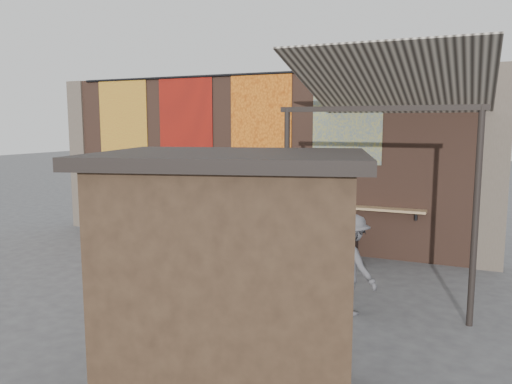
# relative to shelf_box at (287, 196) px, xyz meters

# --- Properties ---
(ground) EXTENTS (70.00, 70.00, 0.00)m
(ground) POSITION_rel_shelf_box_xyz_m (-1.03, -2.30, -1.25)
(ground) COLOR #474749
(ground) RESTS_ON ground
(brick_wall) EXTENTS (10.00, 0.40, 4.00)m
(brick_wall) POSITION_rel_shelf_box_xyz_m (-1.03, 0.40, 0.75)
(brick_wall) COLOR brown
(brick_wall) RESTS_ON ground
(pier_left) EXTENTS (0.50, 0.50, 4.00)m
(pier_left) POSITION_rel_shelf_box_xyz_m (-6.23, 0.40, 0.75)
(pier_left) COLOR #4C4238
(pier_left) RESTS_ON ground
(pier_right) EXTENTS (0.50, 0.50, 4.00)m
(pier_right) POSITION_rel_shelf_box_xyz_m (4.17, 0.40, 0.75)
(pier_right) COLOR #4C4238
(pier_right) RESTS_ON ground
(eating_counter) EXTENTS (8.00, 0.32, 0.05)m
(eating_counter) POSITION_rel_shelf_box_xyz_m (-1.03, 0.03, -0.15)
(eating_counter) COLOR #9E7A51
(eating_counter) RESTS_ON brick_wall
(shelf_box) EXTENTS (0.55, 0.29, 0.24)m
(shelf_box) POSITION_rel_shelf_box_xyz_m (0.00, 0.00, 0.00)
(shelf_box) COLOR white
(shelf_box) RESTS_ON eating_counter
(tapestry_redgold) EXTENTS (1.50, 0.02, 2.00)m
(tapestry_redgold) POSITION_rel_shelf_box_xyz_m (-4.63, 0.18, 1.75)
(tapestry_redgold) COLOR maroon
(tapestry_redgold) RESTS_ON brick_wall
(tapestry_sun) EXTENTS (1.50, 0.02, 2.00)m
(tapestry_sun) POSITION_rel_shelf_box_xyz_m (-2.73, 0.18, 1.75)
(tapestry_sun) COLOR red
(tapestry_sun) RESTS_ON brick_wall
(tapestry_orange) EXTENTS (1.50, 0.02, 2.00)m
(tapestry_orange) POSITION_rel_shelf_box_xyz_m (-0.73, 0.18, 1.75)
(tapestry_orange) COLOR orange
(tapestry_orange) RESTS_ON brick_wall
(tapestry_multi) EXTENTS (1.50, 0.02, 2.00)m
(tapestry_multi) POSITION_rel_shelf_box_xyz_m (1.27, 0.18, 1.75)
(tapestry_multi) COLOR navy
(tapestry_multi) RESTS_ON brick_wall
(hang_rail) EXTENTS (9.50, 0.06, 0.06)m
(hang_rail) POSITION_rel_shelf_box_xyz_m (-1.03, 0.17, 2.73)
(hang_rail) COLOR black
(hang_rail) RESTS_ON brick_wall
(scooter_stool_0) EXTENTS (0.39, 0.88, 0.83)m
(scooter_stool_0) POSITION_rel_shelf_box_xyz_m (-3.68, -0.26, -0.83)
(scooter_stool_0) COLOR #7F460B
(scooter_stool_0) RESTS_ON ground
(scooter_stool_1) EXTENTS (0.38, 0.85, 0.81)m
(scooter_stool_1) POSITION_rel_shelf_box_xyz_m (-3.10, -0.28, -0.84)
(scooter_stool_1) COLOR #181855
(scooter_stool_1) RESTS_ON ground
(scooter_stool_2) EXTENTS (0.37, 0.82, 0.78)m
(scooter_stool_2) POSITION_rel_shelf_box_xyz_m (-2.53, -0.29, -0.86)
(scooter_stool_2) COLOR #B80E34
(scooter_stool_2) RESTS_ON ground
(scooter_stool_3) EXTENTS (0.40, 0.89, 0.85)m
(scooter_stool_3) POSITION_rel_shelf_box_xyz_m (-2.01, -0.31, -0.82)
(scooter_stool_3) COLOR #0D441E
(scooter_stool_3) RESTS_ON ground
(scooter_stool_4) EXTENTS (0.33, 0.73, 0.69)m
(scooter_stool_4) POSITION_rel_shelf_box_xyz_m (-1.45, -0.31, -0.90)
(scooter_stool_4) COLOR #165B4C
(scooter_stool_4) RESTS_ON ground
(scooter_stool_5) EXTENTS (0.36, 0.80, 0.76)m
(scooter_stool_5) POSITION_rel_shelf_box_xyz_m (-0.85, -0.28, -0.87)
(scooter_stool_5) COLOR navy
(scooter_stool_5) RESTS_ON ground
(scooter_stool_6) EXTENTS (0.39, 0.88, 0.83)m
(scooter_stool_6) POSITION_rel_shelf_box_xyz_m (-0.26, -0.35, -0.83)
(scooter_stool_6) COLOR maroon
(scooter_stool_6) RESTS_ON ground
(scooter_stool_7) EXTENTS (0.34, 0.76, 0.72)m
(scooter_stool_7) POSITION_rel_shelf_box_xyz_m (0.33, -0.29, -0.89)
(scooter_stool_7) COLOR #161853
(scooter_stool_7) RESTS_ON ground
(scooter_stool_8) EXTENTS (0.39, 0.87, 0.83)m
(scooter_stool_8) POSITION_rel_shelf_box_xyz_m (0.90, -0.27, -0.83)
(scooter_stool_8) COLOR #0E6316
(scooter_stool_8) RESTS_ON ground
(scooter_stool_9) EXTENTS (0.35, 0.78, 0.75)m
(scooter_stool_9) POSITION_rel_shelf_box_xyz_m (1.47, -0.33, -0.87)
(scooter_stool_9) COLOR black
(scooter_stool_9) RESTS_ON ground
(diner_left) EXTENTS (0.66, 0.53, 1.57)m
(diner_left) POSITION_rel_shelf_box_xyz_m (-3.19, -0.30, -0.46)
(diner_left) COLOR #787DAF
(diner_left) RESTS_ON ground
(diner_right) EXTENTS (0.82, 0.66, 1.60)m
(diner_right) POSITION_rel_shelf_box_xyz_m (-3.87, -0.30, -0.45)
(diner_right) COLOR #2C2229
(diner_right) RESTS_ON ground
(shopper_navy) EXTENTS (0.99, 0.91, 1.62)m
(shopper_navy) POSITION_rel_shelf_box_xyz_m (1.26, -2.27, -0.44)
(shopper_navy) COLOR #162232
(shopper_navy) RESTS_ON ground
(shopper_grey) EXTENTS (1.15, 1.02, 1.54)m
(shopper_grey) POSITION_rel_shelf_box_xyz_m (2.18, -3.14, -0.48)
(shopper_grey) COLOR #545358
(shopper_grey) RESTS_ON ground
(shopper_tan) EXTENTS (1.04, 0.94, 1.79)m
(shopper_tan) POSITION_rel_shelf_box_xyz_m (0.33, -1.15, -0.35)
(shopper_tan) COLOR #91675C
(shopper_tan) RESTS_ON ground
(market_stall) EXTENTS (2.65, 2.25, 2.47)m
(market_stall) POSITION_rel_shelf_box_xyz_m (1.69, -6.07, -0.01)
(market_stall) COLOR black
(market_stall) RESTS_ON ground
(stall_roof) EXTENTS (2.98, 2.57, 0.12)m
(stall_roof) POSITION_rel_shelf_box_xyz_m (1.69, -6.07, 1.28)
(stall_roof) COLOR black
(stall_roof) RESTS_ON market_stall
(stall_sign) EXTENTS (1.17, 0.36, 0.50)m
(stall_sign) POSITION_rel_shelf_box_xyz_m (1.46, -5.22, 0.54)
(stall_sign) COLOR gold
(stall_sign) RESTS_ON market_stall
(stall_shelf) EXTENTS (1.85, 0.60, 0.06)m
(stall_shelf) POSITION_rel_shelf_box_xyz_m (1.46, -5.22, -0.34)
(stall_shelf) COLOR #473321
(stall_shelf) RESTS_ON market_stall
(awning_canvas) EXTENTS (3.20, 3.28, 0.97)m
(awning_canvas) POSITION_rel_shelf_box_xyz_m (2.47, -1.40, 2.30)
(awning_canvas) COLOR beige
(awning_canvas) RESTS_ON brick_wall
(awning_ledger) EXTENTS (3.30, 0.08, 0.12)m
(awning_ledger) POSITION_rel_shelf_box_xyz_m (2.47, 0.19, 2.70)
(awning_ledger) COLOR #33261C
(awning_ledger) RESTS_ON brick_wall
(awning_header) EXTENTS (3.00, 0.08, 0.08)m
(awning_header) POSITION_rel_shelf_box_xyz_m (2.47, -2.90, 1.83)
(awning_header) COLOR black
(awning_header) RESTS_ON awning_post_left
(awning_post_left) EXTENTS (0.09, 0.09, 3.10)m
(awning_post_left) POSITION_rel_shelf_box_xyz_m (1.07, -2.90, 0.30)
(awning_post_left) COLOR black
(awning_post_left) RESTS_ON ground
(awning_post_right) EXTENTS (0.09, 0.09, 3.10)m
(awning_post_right) POSITION_rel_shelf_box_xyz_m (3.87, -2.90, 0.30)
(awning_post_right) COLOR black
(awning_post_right) RESTS_ON ground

